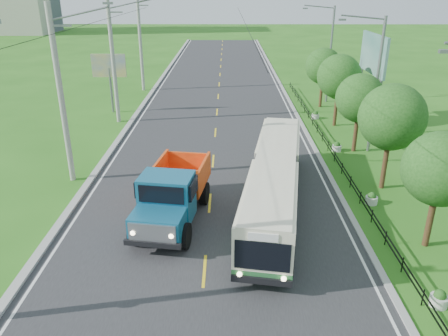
{
  "coord_description": "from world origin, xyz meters",
  "views": [
    {
      "loc": [
        0.9,
        -14.74,
        10.78
      ],
      "look_at": [
        0.76,
        6.33,
        1.9
      ],
      "focal_mm": 35.0,
      "sensor_mm": 36.0,
      "label": 1
    }
  ],
  "objects_px": {
    "planter_front": "(439,299)",
    "bus": "(275,179)",
    "streetlight_far": "(329,51)",
    "tree_fifth": "(339,79)",
    "billboard_left": "(109,69)",
    "pole_far": "(141,43)",
    "dump_truck": "(172,191)",
    "billboard_right": "(373,60)",
    "planter_far": "(315,115)",
    "tree_back": "(324,68)",
    "planter_mid": "(337,147)",
    "pole_near": "(62,96)",
    "tree_fourth": "(360,100)",
    "pole_mid": "(114,61)",
    "tree_second": "(440,172)",
    "planter_near": "(372,199)",
    "tree_third": "(392,120)",
    "streetlight_mid": "(375,81)"
  },
  "relations": [
    {
      "from": "planter_front",
      "to": "planter_mid",
      "type": "bearing_deg",
      "value": 90.0
    },
    {
      "from": "pole_mid",
      "to": "streetlight_far",
      "type": "height_order",
      "value": "pole_mid"
    },
    {
      "from": "pole_mid",
      "to": "tree_fifth",
      "type": "bearing_deg",
      "value": -2.71
    },
    {
      "from": "pole_far",
      "to": "planter_far",
      "type": "bearing_deg",
      "value": -33.12
    },
    {
      "from": "planter_mid",
      "to": "dump_truck",
      "type": "bearing_deg",
      "value": -136.39
    },
    {
      "from": "pole_far",
      "to": "tree_fifth",
      "type": "relative_size",
      "value": 1.72
    },
    {
      "from": "tree_third",
      "to": "tree_back",
      "type": "relative_size",
      "value": 1.09
    },
    {
      "from": "planter_near",
      "to": "pole_mid",
      "type": "bearing_deg",
      "value": 138.35
    },
    {
      "from": "pole_far",
      "to": "tree_second",
      "type": "distance_m",
      "value": 35.82
    },
    {
      "from": "tree_back",
      "to": "tree_fourth",
      "type": "bearing_deg",
      "value": -90.0
    },
    {
      "from": "pole_far",
      "to": "billboard_right",
      "type": "xyz_separation_m",
      "value": [
        20.56,
        -13.0,
        0.25
      ]
    },
    {
      "from": "tree_fourth",
      "to": "planter_mid",
      "type": "height_order",
      "value": "tree_fourth"
    },
    {
      "from": "pole_mid",
      "to": "planter_near",
      "type": "relative_size",
      "value": 14.93
    },
    {
      "from": "pole_near",
      "to": "planter_front",
      "type": "xyz_separation_m",
      "value": [
        16.86,
        -11.0,
        -4.81
      ]
    },
    {
      "from": "planter_front",
      "to": "bus",
      "type": "distance_m",
      "value": 9.28
    },
    {
      "from": "streetlight_far",
      "to": "billboard_left",
      "type": "height_order",
      "value": "streetlight_far"
    },
    {
      "from": "streetlight_mid",
      "to": "streetlight_far",
      "type": "height_order",
      "value": "same"
    },
    {
      "from": "pole_near",
      "to": "billboard_left",
      "type": "bearing_deg",
      "value": 94.72
    },
    {
      "from": "tree_fifth",
      "to": "planter_far",
      "type": "height_order",
      "value": "tree_fifth"
    },
    {
      "from": "billboard_left",
      "to": "billboard_right",
      "type": "height_order",
      "value": "billboard_right"
    },
    {
      "from": "tree_fifth",
      "to": "planter_near",
      "type": "relative_size",
      "value": 8.66
    },
    {
      "from": "pole_far",
      "to": "tree_second",
      "type": "xyz_separation_m",
      "value": [
        18.12,
        -30.86,
        -1.57
      ]
    },
    {
      "from": "pole_far",
      "to": "billboard_left",
      "type": "height_order",
      "value": "pole_far"
    },
    {
      "from": "planter_mid",
      "to": "billboard_right",
      "type": "bearing_deg",
      "value": 58.34
    },
    {
      "from": "planter_front",
      "to": "bus",
      "type": "bearing_deg",
      "value": 124.93
    },
    {
      "from": "billboard_right",
      "to": "pole_far",
      "type": "bearing_deg",
      "value": 147.7
    },
    {
      "from": "billboard_left",
      "to": "pole_near",
      "type": "bearing_deg",
      "value": -85.28
    },
    {
      "from": "billboard_left",
      "to": "bus",
      "type": "xyz_separation_m",
      "value": [
        12.84,
        -18.47,
        -2.23
      ]
    },
    {
      "from": "tree_second",
      "to": "tree_third",
      "type": "relative_size",
      "value": 0.88
    },
    {
      "from": "tree_second",
      "to": "tree_fourth",
      "type": "relative_size",
      "value": 0.98
    },
    {
      "from": "billboard_left",
      "to": "pole_far",
      "type": "bearing_deg",
      "value": 82.17
    },
    {
      "from": "planter_mid",
      "to": "streetlight_far",
      "type": "bearing_deg",
      "value": 81.7
    },
    {
      "from": "streetlight_far",
      "to": "bus",
      "type": "height_order",
      "value": "streetlight_far"
    },
    {
      "from": "tree_fifth",
      "to": "billboard_left",
      "type": "xyz_separation_m",
      "value": [
        -19.36,
        3.86,
        0.01
      ]
    },
    {
      "from": "tree_fifth",
      "to": "billboard_right",
      "type": "xyz_separation_m",
      "value": [
        2.44,
        -0.14,
        1.49
      ]
    },
    {
      "from": "pole_near",
      "to": "planter_near",
      "type": "bearing_deg",
      "value": -10.09
    },
    {
      "from": "tree_fifth",
      "to": "billboard_left",
      "type": "distance_m",
      "value": 19.74
    },
    {
      "from": "pole_mid",
      "to": "tree_fifth",
      "type": "distance_m",
      "value": 18.18
    },
    {
      "from": "pole_mid",
      "to": "tree_fourth",
      "type": "bearing_deg",
      "value": -20.74
    },
    {
      "from": "tree_fifth",
      "to": "streetlight_far",
      "type": "xyz_separation_m",
      "value": [
        0.79,
        7.86,
        1.05
      ]
    },
    {
      "from": "pole_far",
      "to": "planter_mid",
      "type": "xyz_separation_m",
      "value": [
        16.86,
        -19.0,
        -4.81
      ]
    },
    {
      "from": "pole_mid",
      "to": "tree_fifth",
      "type": "xyz_separation_m",
      "value": [
        18.12,
        -0.86,
        -1.24
      ]
    },
    {
      "from": "tree_fourth",
      "to": "tree_back",
      "type": "bearing_deg",
      "value": 90.0
    },
    {
      "from": "pole_mid",
      "to": "billboard_right",
      "type": "xyz_separation_m",
      "value": [
        20.56,
        -1.0,
        0.25
      ]
    },
    {
      "from": "tree_back",
      "to": "planter_mid",
      "type": "bearing_deg",
      "value": -95.91
    },
    {
      "from": "tree_back",
      "to": "billboard_right",
      "type": "relative_size",
      "value": 0.75
    },
    {
      "from": "pole_far",
      "to": "planter_front",
      "type": "distance_m",
      "value": 39.15
    },
    {
      "from": "streetlight_mid",
      "to": "planter_near",
      "type": "xyz_separation_m",
      "value": [
        -2.04,
        -8.0,
        -4.62
      ]
    },
    {
      "from": "bus",
      "to": "dump_truck",
      "type": "height_order",
      "value": "dump_truck"
    },
    {
      "from": "pole_near",
      "to": "tree_back",
      "type": "height_order",
      "value": "pole_near"
    }
  ]
}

